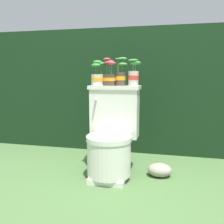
{
  "coord_description": "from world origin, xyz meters",
  "views": [
    {
      "loc": [
        0.38,
        -1.83,
        0.83
      ],
      "look_at": [
        -0.07,
        0.1,
        0.52
      ],
      "focal_mm": 40.0,
      "sensor_mm": 36.0,
      "label": 1
    }
  ],
  "objects_px": {
    "potted_plant_midleft": "(109,76)",
    "potted_plant_middle": "(121,74)",
    "potted_plant_midright": "(134,74)",
    "toilet": "(112,137)",
    "potted_plant_left": "(98,76)",
    "garden_stone": "(160,170)"
  },
  "relations": [
    {
      "from": "toilet",
      "to": "garden_stone",
      "type": "bearing_deg",
      "value": 8.58
    },
    {
      "from": "potted_plant_midright",
      "to": "potted_plant_midleft",
      "type": "bearing_deg",
      "value": -178.69
    },
    {
      "from": "potted_plant_middle",
      "to": "potted_plant_midright",
      "type": "bearing_deg",
      "value": -5.81
    },
    {
      "from": "toilet",
      "to": "potted_plant_midright",
      "type": "height_order",
      "value": "potted_plant_midright"
    },
    {
      "from": "potted_plant_left",
      "to": "potted_plant_midleft",
      "type": "relative_size",
      "value": 0.92
    },
    {
      "from": "potted_plant_midright",
      "to": "garden_stone",
      "type": "height_order",
      "value": "potted_plant_midright"
    },
    {
      "from": "toilet",
      "to": "potted_plant_left",
      "type": "relative_size",
      "value": 3.49
    },
    {
      "from": "potted_plant_midleft",
      "to": "potted_plant_midright",
      "type": "height_order",
      "value": "potted_plant_midleft"
    },
    {
      "from": "potted_plant_left",
      "to": "potted_plant_middle",
      "type": "height_order",
      "value": "potted_plant_middle"
    },
    {
      "from": "toilet",
      "to": "potted_plant_midright",
      "type": "bearing_deg",
      "value": 34.65
    },
    {
      "from": "toilet",
      "to": "potted_plant_middle",
      "type": "distance_m",
      "value": 0.52
    },
    {
      "from": "potted_plant_left",
      "to": "potted_plant_middle",
      "type": "bearing_deg",
      "value": 1.77
    },
    {
      "from": "potted_plant_midleft",
      "to": "potted_plant_middle",
      "type": "bearing_deg",
      "value": 9.53
    },
    {
      "from": "potted_plant_midleft",
      "to": "garden_stone",
      "type": "distance_m",
      "value": 0.88
    },
    {
      "from": "potted_plant_middle",
      "to": "toilet",
      "type": "bearing_deg",
      "value": -112.72
    },
    {
      "from": "potted_plant_left",
      "to": "garden_stone",
      "type": "relative_size",
      "value": 1.07
    },
    {
      "from": "potted_plant_midleft",
      "to": "potted_plant_middle",
      "type": "relative_size",
      "value": 0.98
    },
    {
      "from": "potted_plant_middle",
      "to": "potted_plant_midright",
      "type": "height_order",
      "value": "potted_plant_middle"
    },
    {
      "from": "potted_plant_left",
      "to": "potted_plant_midleft",
      "type": "height_order",
      "value": "potted_plant_midleft"
    },
    {
      "from": "potted_plant_midleft",
      "to": "garden_stone",
      "type": "bearing_deg",
      "value": -6.11
    },
    {
      "from": "potted_plant_midright",
      "to": "toilet",
      "type": "bearing_deg",
      "value": -145.35
    },
    {
      "from": "potted_plant_midright",
      "to": "garden_stone",
      "type": "bearing_deg",
      "value": -12.41
    }
  ]
}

